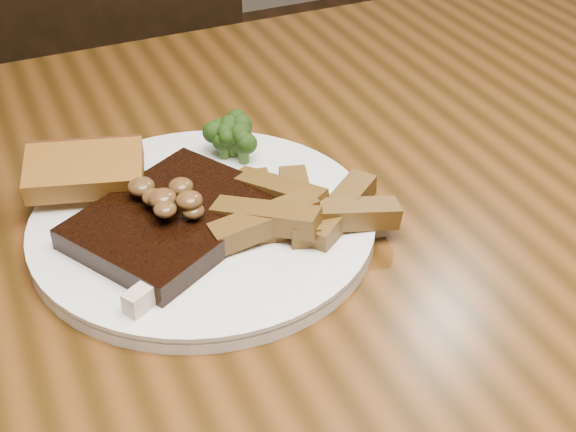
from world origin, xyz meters
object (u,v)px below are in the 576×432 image
object	(u,v)px
plate	(203,226)
steak	(174,221)
garlic_bread	(88,189)
potato_wedges	(297,197)
dining_table	(295,309)
chair_far	(100,125)

from	to	relation	value
plate	steak	distance (m)	0.03
steak	garlic_bread	world-z (taller)	steak
potato_wedges	steak	bearing A→B (deg)	174.60
dining_table	potato_wedges	world-z (taller)	potato_wedges
chair_far	steak	xyz separation A→B (m)	(-0.06, -0.66, 0.26)
garlic_bread	potato_wedges	bearing A→B (deg)	-11.76
chair_far	garlic_bread	distance (m)	0.65
steak	chair_far	bearing A→B (deg)	55.26
dining_table	plate	size ratio (longest dim) A/B	5.39
plate	dining_table	bearing A→B (deg)	-22.22
chair_far	plate	bearing A→B (deg)	96.40
chair_far	potato_wedges	size ratio (longest dim) A/B	7.85
chair_far	garlic_bread	xyz separation A→B (m)	(-0.11, -0.58, 0.26)
plate	potato_wedges	world-z (taller)	potato_wedges
garlic_bread	potato_wedges	size ratio (longest dim) A/B	0.85
steak	potato_wedges	xyz separation A→B (m)	(0.11, -0.01, 0.00)
plate	potato_wedges	size ratio (longest dim) A/B	2.51
garlic_bread	potato_wedges	xyz separation A→B (m)	(0.16, -0.09, 0.00)
dining_table	garlic_bread	bearing A→B (deg)	146.90
plate	garlic_bread	size ratio (longest dim) A/B	2.94
plate	potato_wedges	distance (m)	0.09
dining_table	plate	xyz separation A→B (m)	(-0.07, 0.03, 0.10)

